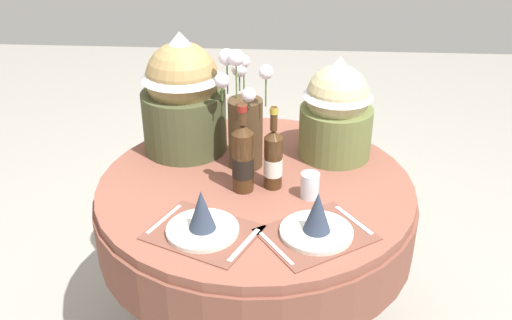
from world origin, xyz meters
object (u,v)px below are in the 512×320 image
at_px(gift_tub_back_left, 183,90).
at_px(gift_tub_back_right, 337,105).
at_px(tumbler_near_right, 310,185).
at_px(dining_table, 256,216).
at_px(flower_vase, 244,120).
at_px(place_setting_right, 317,223).
at_px(wine_bottle_left, 243,158).
at_px(place_setting_left, 202,221).
at_px(wine_bottle_centre, 273,158).

xyz_separation_m(gift_tub_back_left, gift_tub_back_right, (0.62, -0.02, -0.04)).
distance_m(tumbler_near_right, gift_tub_back_right, 0.39).
bearing_deg(tumbler_near_right, dining_table, 156.12).
bearing_deg(flower_vase, place_setting_right, -59.59).
distance_m(wine_bottle_left, tumbler_near_right, 0.26).
height_order(dining_table, flower_vase, flower_vase).
height_order(gift_tub_back_left, gift_tub_back_right, gift_tub_back_left).
bearing_deg(gift_tub_back_right, tumbler_near_right, -107.20).
relative_size(wine_bottle_left, tumbler_near_right, 3.54).
height_order(wine_bottle_left, gift_tub_back_right, gift_tub_back_right).
xyz_separation_m(place_setting_right, wine_bottle_left, (-0.26, 0.27, 0.08)).
bearing_deg(place_setting_right, gift_tub_back_left, 131.85).
height_order(place_setting_left, flower_vase, flower_vase).
height_order(tumbler_near_right, gift_tub_back_right, gift_tub_back_right).
relative_size(dining_table, flower_vase, 2.60).
distance_m(dining_table, tumbler_near_right, 0.30).
bearing_deg(gift_tub_back_left, place_setting_right, -48.15).
bearing_deg(wine_bottle_left, place_setting_left, -111.08).
relative_size(dining_table, place_setting_left, 2.91).
relative_size(place_setting_left, place_setting_right, 0.98).
relative_size(dining_table, wine_bottle_centre, 3.80).
bearing_deg(flower_vase, tumbler_near_right, -42.15).
xyz_separation_m(place_setting_left, flower_vase, (0.10, 0.48, 0.15)).
bearing_deg(flower_vase, gift_tub_back_left, 154.05).
bearing_deg(gift_tub_back_left, tumbler_near_right, -34.83).
height_order(flower_vase, gift_tub_back_left, gift_tub_back_left).
distance_m(dining_table, gift_tub_back_left, 0.58).
distance_m(wine_bottle_left, gift_tub_back_right, 0.47).
xyz_separation_m(place_setting_right, gift_tub_back_right, (0.09, 0.57, 0.17)).
relative_size(place_setting_left, flower_vase, 0.89).
height_order(place_setting_left, tumbler_near_right, place_setting_left).
xyz_separation_m(wine_bottle_left, tumbler_near_right, (0.24, -0.04, -0.08)).
height_order(wine_bottle_left, gift_tub_back_left, gift_tub_back_left).
relative_size(dining_table, wine_bottle_left, 3.60).
bearing_deg(tumbler_near_right, gift_tub_back_right, 72.80).
xyz_separation_m(place_setting_left, wine_bottle_left, (0.11, 0.28, 0.08)).
bearing_deg(dining_table, place_setting_left, -114.22).
bearing_deg(wine_bottle_left, gift_tub_back_right, 40.95).
distance_m(wine_bottle_centre, gift_tub_back_right, 0.38).
height_order(place_setting_right, wine_bottle_left, wine_bottle_left).
xyz_separation_m(place_setting_right, wine_bottle_centre, (-0.15, 0.30, 0.07)).
xyz_separation_m(flower_vase, wine_bottle_left, (0.01, -0.19, -0.06)).
distance_m(place_setting_right, gift_tub_back_right, 0.61).
relative_size(flower_vase, tumbler_near_right, 4.90).
bearing_deg(place_setting_left, dining_table, 65.78).
xyz_separation_m(place_setting_left, wine_bottle_centre, (0.22, 0.31, 0.07)).
relative_size(place_setting_left, wine_bottle_centre, 1.30).
bearing_deg(gift_tub_back_left, flower_vase, -25.95).
distance_m(flower_vase, tumbler_near_right, 0.37).
bearing_deg(place_setting_left, gift_tub_back_left, 104.63).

